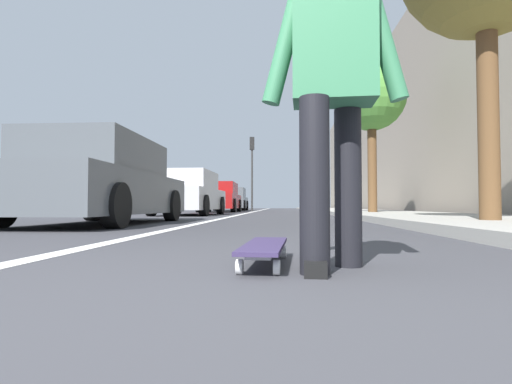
% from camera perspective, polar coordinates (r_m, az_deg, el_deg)
% --- Properties ---
extents(ground_plane, '(80.00, 80.00, 0.00)m').
position_cam_1_polar(ground_plane, '(11.17, 2.55, -3.60)').
color(ground_plane, '#38383D').
extents(lane_stripe_white, '(52.00, 0.16, 0.01)m').
position_cam_1_polar(lane_stripe_white, '(21.22, -0.26, -2.83)').
color(lane_stripe_white, silver).
rests_on(lane_stripe_white, ground).
extents(sidewalk_curb, '(52.00, 3.20, 0.12)m').
position_cam_1_polar(sidewalk_curb, '(19.44, 13.33, -2.68)').
color(sidewalk_curb, '#9E9B93').
rests_on(sidewalk_curb, ground).
extents(building_facade, '(40.00, 1.20, 8.51)m').
position_cam_1_polar(building_facade, '(24.21, 17.74, 7.48)').
color(building_facade, gray).
rests_on(building_facade, ground).
extents(skateboard, '(0.85, 0.25, 0.11)m').
position_cam_1_polar(skateboard, '(2.13, 1.23, -7.93)').
color(skateboard, white).
rests_on(skateboard, ground).
extents(skater_person, '(0.45, 0.72, 1.64)m').
position_cam_1_polar(skater_person, '(2.08, 10.93, 15.46)').
color(skater_person, black).
rests_on(skater_person, ground).
extents(parked_car_near, '(4.61, 1.94, 1.48)m').
position_cam_1_polar(parked_car_near, '(7.45, -21.25, 1.20)').
color(parked_car_near, '#4C5156').
rests_on(parked_car_near, ground).
extents(parked_car_mid, '(4.54, 1.98, 1.49)m').
position_cam_1_polar(parked_car_mid, '(13.82, -9.57, -0.28)').
color(parked_car_mid, '#B7B7BC').
rests_on(parked_car_mid, ground).
extents(parked_car_far, '(4.51, 1.91, 1.49)m').
position_cam_1_polar(parked_car_far, '(20.31, -5.16, -0.84)').
color(parked_car_far, maroon).
rests_on(parked_car_far, ground).
extents(parked_car_end, '(4.08, 2.07, 1.49)m').
position_cam_1_polar(parked_car_end, '(26.40, -3.52, -1.10)').
color(parked_car_end, '#4C5156').
rests_on(parked_car_end, ground).
extents(traffic_light, '(0.33, 0.28, 4.65)m').
position_cam_1_polar(traffic_light, '(25.18, -0.57, 4.57)').
color(traffic_light, '#2D2D2D').
rests_on(traffic_light, ground).
extents(street_tree_mid, '(2.14, 2.14, 4.84)m').
position_cam_1_polar(street_tree_mid, '(13.47, 16.18, 12.73)').
color(street_tree_mid, brown).
rests_on(street_tree_mid, ground).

